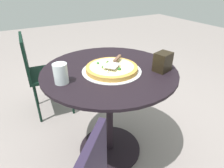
{
  "coord_description": "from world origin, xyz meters",
  "views": [
    {
      "loc": [
        -0.56,
        -1.03,
        1.29
      ],
      "look_at": [
        0.0,
        -0.03,
        0.65
      ],
      "focal_mm": 30.81,
      "sensor_mm": 36.0,
      "label": 1
    }
  ],
  "objects_px": {
    "patio_table": "(109,95)",
    "pizza_on_tray": "(112,68)",
    "napkin_dispenser": "(163,62)",
    "drinking_cup": "(61,74)",
    "patio_chair_far": "(41,69)",
    "pizza_server": "(115,62)"
  },
  "relations": [
    {
      "from": "patio_table",
      "to": "napkin_dispenser",
      "type": "distance_m",
      "value": 0.44
    },
    {
      "from": "drinking_cup",
      "to": "pizza_server",
      "type": "bearing_deg",
      "value": 0.5
    },
    {
      "from": "pizza_on_tray",
      "to": "patio_table",
      "type": "bearing_deg",
      "value": 93.49
    },
    {
      "from": "pizza_server",
      "to": "patio_chair_far",
      "type": "height_order",
      "value": "patio_chair_far"
    },
    {
      "from": "pizza_on_tray",
      "to": "drinking_cup",
      "type": "xyz_separation_m",
      "value": [
        -0.33,
        0.0,
        0.04
      ]
    },
    {
      "from": "pizza_server",
      "to": "drinking_cup",
      "type": "xyz_separation_m",
      "value": [
        -0.36,
        -0.0,
        0.0
      ]
    },
    {
      "from": "patio_table",
      "to": "napkin_dispenser",
      "type": "relative_size",
      "value": 7.36
    },
    {
      "from": "patio_table",
      "to": "pizza_on_tray",
      "type": "bearing_deg",
      "value": -86.51
    },
    {
      "from": "pizza_on_tray",
      "to": "napkin_dispenser",
      "type": "xyz_separation_m",
      "value": [
        0.29,
        -0.16,
        0.04
      ]
    },
    {
      "from": "patio_table",
      "to": "drinking_cup",
      "type": "distance_m",
      "value": 0.42
    },
    {
      "from": "patio_table",
      "to": "pizza_on_tray",
      "type": "height_order",
      "value": "pizza_on_tray"
    },
    {
      "from": "pizza_on_tray",
      "to": "napkin_dispenser",
      "type": "relative_size",
      "value": 3.17
    },
    {
      "from": "pizza_on_tray",
      "to": "drinking_cup",
      "type": "relative_size",
      "value": 3.29
    },
    {
      "from": "patio_table",
      "to": "patio_chair_far",
      "type": "height_order",
      "value": "patio_chair_far"
    },
    {
      "from": "pizza_on_tray",
      "to": "patio_chair_far",
      "type": "bearing_deg",
      "value": 111.19
    },
    {
      "from": "drinking_cup",
      "to": "patio_chair_far",
      "type": "relative_size",
      "value": 0.14
    },
    {
      "from": "drinking_cup",
      "to": "patio_chair_far",
      "type": "bearing_deg",
      "value": 89.57
    },
    {
      "from": "pizza_server",
      "to": "napkin_dispenser",
      "type": "height_order",
      "value": "napkin_dispenser"
    },
    {
      "from": "pizza_server",
      "to": "patio_chair_far",
      "type": "relative_size",
      "value": 0.23
    },
    {
      "from": "patio_table",
      "to": "drinking_cup",
      "type": "bearing_deg",
      "value": -174.92
    },
    {
      "from": "pizza_on_tray",
      "to": "drinking_cup",
      "type": "bearing_deg",
      "value": 179.3
    },
    {
      "from": "drinking_cup",
      "to": "patio_chair_far",
      "type": "height_order",
      "value": "drinking_cup"
    }
  ]
}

